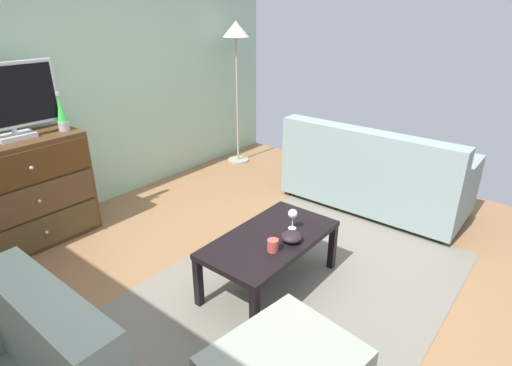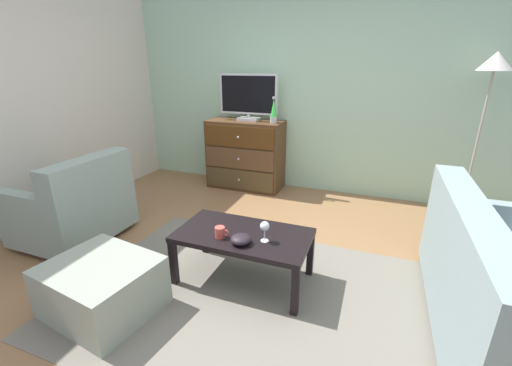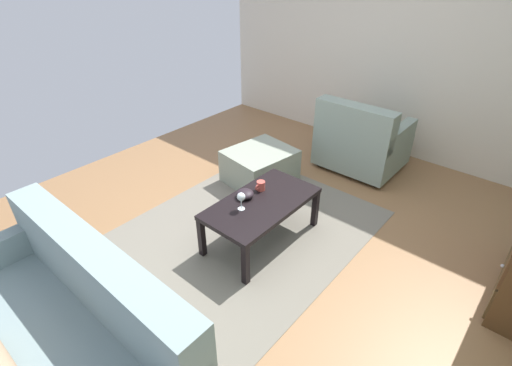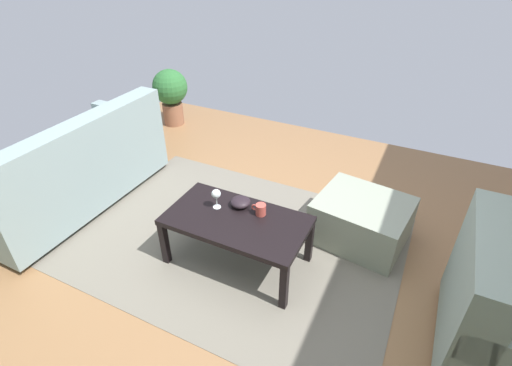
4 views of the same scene
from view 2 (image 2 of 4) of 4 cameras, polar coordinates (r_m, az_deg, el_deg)
ground_plane at (r=2.82m, az=-3.53°, el=-16.21°), size 5.40×5.06×0.05m
wall_accent_rear at (r=4.47m, az=8.66°, el=15.90°), size 5.40×0.12×2.68m
area_rug at (r=2.59m, az=-1.19°, el=-19.08°), size 2.60×1.90×0.01m
dresser at (r=4.53m, az=-1.84°, el=4.96°), size 1.02×0.49×0.93m
tv at (r=4.41m, az=-1.33°, el=14.88°), size 0.79×0.18×0.60m
lava_lamp at (r=4.24m, az=3.10°, el=12.34°), size 0.09×0.09×0.33m
coffee_table at (r=2.57m, az=-2.24°, el=-9.67°), size 1.03×0.56×0.42m
wine_glass at (r=2.39m, az=1.53°, el=-7.65°), size 0.07×0.07×0.16m
mug at (r=2.48m, az=-6.24°, el=-8.54°), size 0.11×0.08×0.08m
bowl_decorative at (r=2.40m, az=-2.67°, el=-9.77°), size 0.15×0.15×0.07m
couch_large at (r=2.54m, az=37.47°, el=-15.34°), size 0.85×1.77×0.87m
armchair at (r=3.61m, az=-28.84°, el=-3.70°), size 0.80×0.90×0.85m
ottoman at (r=2.60m, az=-25.22°, el=-16.10°), size 0.78×0.69×0.37m
standing_lamp at (r=4.11m, az=35.90°, el=14.56°), size 0.32×0.32×1.76m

